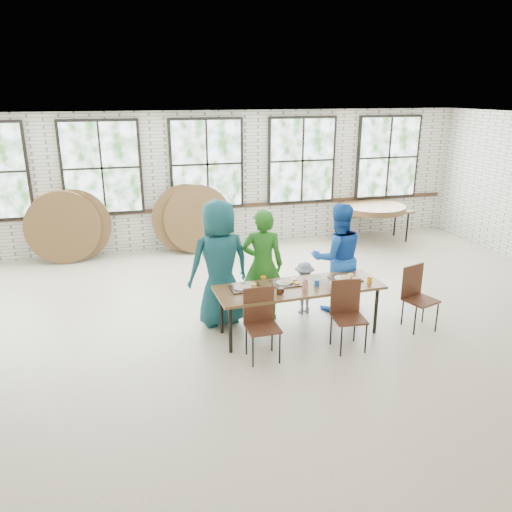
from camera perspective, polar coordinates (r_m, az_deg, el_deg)
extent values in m
plane|color=beige|center=(7.46, 0.82, -8.61)|extent=(12.00, 12.00, 0.00)
plane|color=white|center=(6.67, 0.94, 15.04)|extent=(12.00, 12.00, 0.00)
plane|color=silver|center=(11.21, -5.63, 8.56)|extent=(12.00, 0.00, 12.00)
plane|color=silver|center=(3.25, 24.98, -18.94)|extent=(12.00, 0.00, 12.00)
cube|color=#422819|center=(11.29, -5.51, 5.53)|extent=(11.80, 0.05, 0.08)
cube|color=black|center=(10.94, -17.22, 9.59)|extent=(1.62, 0.05, 1.97)
cube|color=white|center=(10.90, -17.22, 9.57)|extent=(1.50, 0.01, 1.85)
cube|color=black|center=(11.09, -5.64, 10.42)|extent=(1.62, 0.05, 1.97)
cube|color=white|center=(11.06, -5.60, 10.40)|extent=(1.50, 0.01, 1.85)
cube|color=black|center=(11.67, 5.26, 10.82)|extent=(1.62, 0.05, 1.97)
cube|color=white|center=(11.63, 5.32, 10.79)|extent=(1.50, 0.01, 1.85)
cube|color=black|center=(12.60, 14.85, 10.85)|extent=(1.62, 0.05, 1.97)
cube|color=white|center=(12.57, 14.93, 10.83)|extent=(1.50, 0.01, 1.85)
cube|color=brown|center=(7.15, 4.97, -3.59)|extent=(2.43, 0.89, 0.04)
cylinder|color=black|center=(6.76, -2.94, -8.33)|extent=(0.05, 0.05, 0.70)
cylinder|color=black|center=(7.29, -3.97, -6.28)|extent=(0.05, 0.05, 0.70)
cylinder|color=black|center=(7.48, 13.54, -6.14)|extent=(0.05, 0.05, 0.70)
cylinder|color=black|center=(7.96, 11.49, -4.46)|extent=(0.05, 0.05, 0.70)
cube|color=#4B2719|center=(6.55, 0.79, -8.24)|extent=(0.43, 0.41, 0.03)
cube|color=#4B2719|center=(6.61, 0.31, -5.60)|extent=(0.42, 0.04, 0.50)
cylinder|color=black|center=(6.47, -0.36, -10.90)|extent=(0.02, 0.02, 0.44)
cylinder|color=black|center=(6.76, -1.11, -9.55)|extent=(0.02, 0.02, 0.44)
cylinder|color=black|center=(6.56, 2.73, -10.49)|extent=(0.02, 0.02, 0.44)
cylinder|color=black|center=(6.85, 1.84, -9.17)|extent=(0.02, 0.02, 0.44)
cube|color=#4B2719|center=(6.92, 10.59, -7.08)|extent=(0.46, 0.44, 0.03)
cube|color=#4B2719|center=(6.98, 10.18, -4.57)|extent=(0.42, 0.07, 0.50)
cylinder|color=black|center=(6.81, 9.72, -9.61)|extent=(0.02, 0.02, 0.44)
cylinder|color=black|center=(7.09, 8.56, -8.39)|extent=(0.02, 0.02, 0.44)
cylinder|color=black|center=(6.96, 12.44, -9.15)|extent=(0.02, 0.02, 0.44)
cylinder|color=black|center=(7.23, 11.20, -7.99)|extent=(0.02, 0.02, 0.44)
cube|color=#4B2719|center=(7.76, 18.33, -4.85)|extent=(0.52, 0.51, 0.03)
cube|color=#4B2719|center=(7.78, 17.44, -2.72)|extent=(0.41, 0.16, 0.50)
cylinder|color=black|center=(7.63, 17.71, -7.09)|extent=(0.02, 0.02, 0.44)
cylinder|color=black|center=(7.89, 16.39, -6.10)|extent=(0.02, 0.02, 0.44)
cylinder|color=black|center=(7.82, 19.95, -6.69)|extent=(0.02, 0.02, 0.44)
cylinder|color=black|center=(8.07, 18.59, -5.75)|extent=(0.02, 0.02, 0.44)
imported|color=#185D50|center=(7.40, -4.20, -0.85)|extent=(1.03, 0.76, 1.92)
imported|color=#246B1C|center=(7.57, 0.75, -1.04)|extent=(0.72, 0.57, 1.74)
imported|color=#111C38|center=(7.94, 5.51, -3.65)|extent=(0.59, 0.40, 0.85)
imported|color=blue|center=(7.98, 9.30, -0.21)|extent=(0.92, 0.75, 1.75)
cube|color=brown|center=(11.97, 13.18, 4.98)|extent=(1.82, 0.80, 0.04)
cylinder|color=black|center=(11.47, 10.25, 2.69)|extent=(0.04, 0.04, 0.70)
cylinder|color=black|center=(11.95, 9.13, 3.38)|extent=(0.04, 0.04, 0.70)
cylinder|color=black|center=(12.21, 16.89, 3.14)|extent=(0.04, 0.04, 0.70)
cylinder|color=black|center=(12.67, 15.59, 3.78)|extent=(0.04, 0.04, 0.70)
cube|color=black|center=(7.02, -1.15, -3.71)|extent=(0.44, 0.33, 0.02)
cube|color=black|center=(7.22, 3.60, -3.11)|extent=(0.44, 0.33, 0.02)
cube|color=black|center=(7.50, 10.18, -2.54)|extent=(0.44, 0.33, 0.02)
cylinder|color=black|center=(6.83, 2.74, -4.03)|extent=(0.09, 0.09, 0.09)
cube|color=red|center=(7.02, 5.65, -3.38)|extent=(0.06, 0.07, 0.11)
cylinder|color=blue|center=(7.15, 6.97, -3.07)|extent=(0.07, 0.07, 0.10)
cylinder|color=orange|center=(7.37, 12.86, -2.69)|extent=(0.07, 0.07, 0.11)
cylinder|color=white|center=(7.08, 9.07, -3.39)|extent=(0.17, 0.17, 0.10)
ellipsoid|color=white|center=(6.75, 1.51, -4.48)|extent=(0.11, 0.11, 0.05)
ellipsoid|color=white|center=(7.35, 9.82, -2.82)|extent=(0.11, 0.11, 0.05)
cylinder|color=brown|center=(11.96, 13.19, 5.16)|extent=(1.50, 1.50, 0.04)
cylinder|color=brown|center=(11.95, 13.21, 5.37)|extent=(1.50, 1.50, 0.04)
cylinder|color=brown|center=(11.94, 13.22, 5.58)|extent=(1.50, 1.50, 0.04)
cylinder|color=brown|center=(10.96, -20.10, 3.21)|extent=(1.50, 0.22, 1.50)
cylinder|color=brown|center=(10.88, -21.19, 2.98)|extent=(1.50, 0.25, 1.49)
cylinder|color=brown|center=(11.00, -7.92, 4.21)|extent=(1.50, 0.24, 1.49)
cylinder|color=brown|center=(10.93, -6.61, 4.18)|extent=(1.50, 0.39, 1.47)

